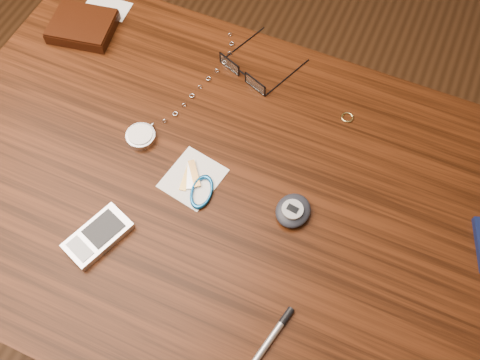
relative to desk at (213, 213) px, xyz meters
The scene contains 10 objects.
ground 0.65m from the desk, ahead, with size 3.80×3.80×0.00m, color #472814.
desk is the anchor object (origin of this frame).
wallet_and_card 0.45m from the desk, 150.20° to the left, with size 0.14×0.16×0.03m.
eyeglasses 0.27m from the desk, 99.86° to the left, with size 0.15×0.16×0.03m.
gold_ring 0.30m from the desk, 53.97° to the left, with size 0.02×0.02×0.00m, color tan.
pocket_watch 0.19m from the desk, 162.89° to the left, with size 0.09×0.31×0.02m.
pda_phone 0.23m from the desk, 128.89° to the right, with size 0.09×0.12×0.02m.
pedometer 0.18m from the desk, ahead, with size 0.06×0.07×0.03m.
notepad_keys 0.11m from the desk, 162.19° to the right, with size 0.11×0.11×0.01m.
silver_pen 0.29m from the desk, 45.57° to the right, with size 0.04×0.12×0.01m.
Camera 1 is at (0.21, -0.36, 1.54)m, focal length 40.00 mm.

